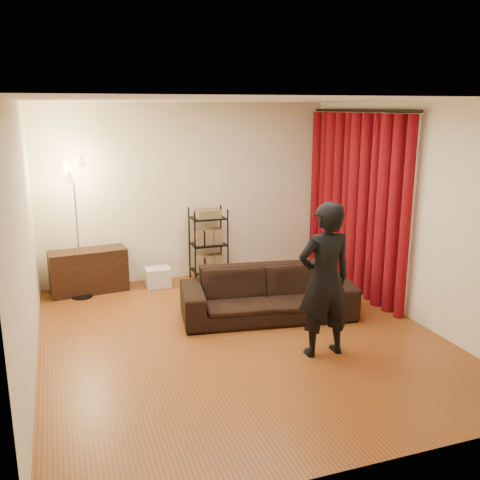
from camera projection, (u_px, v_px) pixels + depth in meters
name	position (u px, v px, depth m)	size (l,w,h in m)	color
floor	(240.00, 337.00, 6.28)	(5.00, 5.00, 0.00)	brown
ceiling	(240.00, 100.00, 5.62)	(5.00, 5.00, 0.00)	white
wall_back	(187.00, 192.00, 8.24)	(5.00, 5.00, 0.00)	beige
wall_front	(360.00, 299.00, 3.66)	(5.00, 5.00, 0.00)	beige
wall_left	(24.00, 241.00, 5.24)	(5.00, 5.00, 0.00)	beige
wall_right	(410.00, 212.00, 6.67)	(5.00, 5.00, 0.00)	beige
curtain_rod	(361.00, 111.00, 7.37)	(0.04, 0.04, 2.65)	black
curtain	(355.00, 204.00, 7.68)	(0.22, 2.65, 2.55)	maroon
sofa	(268.00, 293.00, 6.81)	(2.18, 0.85, 0.64)	black
person	(325.00, 280.00, 5.67)	(0.62, 0.41, 1.69)	black
media_cabinet	(89.00, 271.00, 7.75)	(1.08, 0.41, 0.63)	black
storage_boxes	(158.00, 277.00, 8.01)	(0.36, 0.29, 0.30)	beige
wire_shelf	(208.00, 244.00, 8.25)	(0.52, 0.36, 1.14)	black
floor_lamp	(77.00, 230.00, 7.37)	(0.35, 0.35, 1.95)	silver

